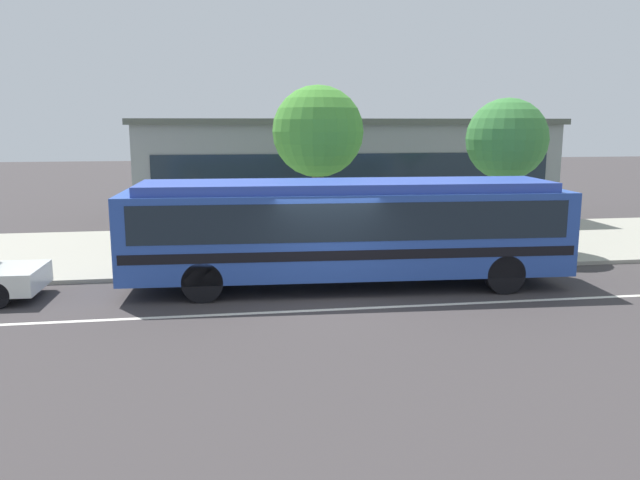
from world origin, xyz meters
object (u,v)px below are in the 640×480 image
pedestrian_waiting_near_sign (176,239)px  street_tree_mid_block (507,140)px  pedestrian_walking_along_curb (490,226)px  transit_bus (347,226)px  bus_stop_sign (440,210)px  street_tree_near_stop (318,133)px

pedestrian_waiting_near_sign → street_tree_mid_block: size_ratio=0.33×
pedestrian_waiting_near_sign → pedestrian_walking_along_curb: pedestrian_walking_along_curb is taller
transit_bus → pedestrian_walking_along_curb: (5.04, 2.43, -0.53)m
transit_bus → pedestrian_walking_along_curb: transit_bus is taller
bus_stop_sign → street_tree_mid_block: street_tree_mid_block is taller
pedestrian_waiting_near_sign → pedestrian_walking_along_curb: (9.54, 0.65, 0.02)m
pedestrian_waiting_near_sign → street_tree_near_stop: (4.42, 2.71, 2.88)m
street_tree_near_stop → bus_stop_sign: bearing=-39.0°
transit_bus → bus_stop_sign: 3.68m
pedestrian_waiting_near_sign → bus_stop_sign: (7.67, 0.08, 0.64)m
street_tree_near_stop → street_tree_mid_block: (6.10, -0.81, -0.23)m
street_tree_mid_block → bus_stop_sign: bearing=-147.5°
bus_stop_sign → street_tree_near_stop: size_ratio=0.47×
pedestrian_waiting_near_sign → transit_bus: bearing=-21.7°
pedestrian_waiting_near_sign → pedestrian_walking_along_curb: bearing=3.9°
pedestrian_walking_along_curb → street_tree_mid_block: bearing=51.7°
street_tree_mid_block → pedestrian_waiting_near_sign: bearing=-169.8°
transit_bus → street_tree_near_stop: (-0.08, 4.49, 2.33)m
pedestrian_waiting_near_sign → pedestrian_walking_along_curb: 9.56m
street_tree_near_stop → street_tree_mid_block: street_tree_near_stop is taller
pedestrian_walking_along_curb → street_tree_mid_block: street_tree_mid_block is taller
transit_bus → street_tree_near_stop: street_tree_near_stop is taller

